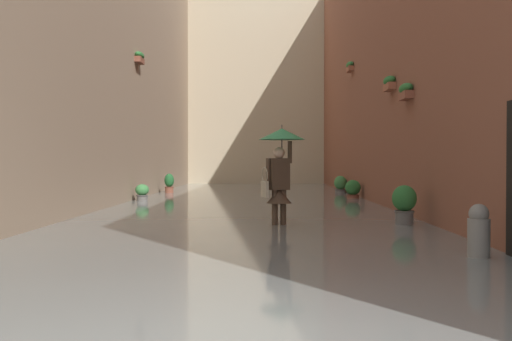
% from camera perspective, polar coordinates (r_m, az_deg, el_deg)
% --- Properties ---
extents(ground_plane, '(72.69, 72.69, 0.00)m').
position_cam_1_polar(ground_plane, '(18.26, -0.63, -3.47)').
color(ground_plane, slate).
extents(flood_water, '(8.30, 35.07, 0.14)m').
position_cam_1_polar(flood_water, '(18.25, -0.63, -3.24)').
color(flood_water, slate).
rests_on(flood_water, ground_plane).
extents(building_facade_left, '(2.04, 33.07, 10.69)m').
position_cam_1_polar(building_facade_left, '(19.08, 13.83, 12.83)').
color(building_facade_left, brown).
rests_on(building_facade_left, ground_plane).
extents(building_facade_right, '(2.04, 33.07, 12.64)m').
position_cam_1_polar(building_facade_right, '(19.52, -14.94, 15.49)').
color(building_facade_right, gray).
rests_on(building_facade_right, ground_plane).
extents(building_facade_far, '(11.10, 1.80, 13.44)m').
position_cam_1_polar(building_facade_far, '(34.05, 0.01, 9.92)').
color(building_facade_far, beige).
rests_on(building_facade_far, ground_plane).
extents(person_wading, '(0.90, 0.90, 2.11)m').
position_cam_1_polar(person_wading, '(11.68, 2.34, 0.99)').
color(person_wading, '#2D2319').
rests_on(person_wading, ground_plane).
extents(potted_plant_far_left, '(0.52, 0.52, 0.76)m').
position_cam_1_polar(potted_plant_far_left, '(20.13, 9.28, -1.88)').
color(potted_plant_far_left, brown).
rests_on(potted_plant_far_left, ground_plane).
extents(potted_plant_near_right, '(0.37, 0.37, 0.90)m').
position_cam_1_polar(potted_plant_near_right, '(23.55, -8.33, -1.33)').
color(potted_plant_near_right, brown).
rests_on(potted_plant_near_right, ground_plane).
extents(potted_plant_near_left, '(0.50, 0.50, 0.81)m').
position_cam_1_polar(potted_plant_near_left, '(23.92, 8.10, -1.42)').
color(potted_plant_near_left, '#66605B').
rests_on(potted_plant_near_left, ground_plane).
extents(potted_plant_mid_left, '(0.48, 0.48, 0.92)m').
position_cam_1_polar(potted_plant_mid_left, '(12.16, 14.04, -3.26)').
color(potted_plant_mid_left, '#66605B').
rests_on(potted_plant_mid_left, ground_plane).
extents(potted_plant_mid_right, '(0.43, 0.43, 0.67)m').
position_cam_1_polar(potted_plant_mid_right, '(19.09, -10.87, -2.19)').
color(potted_plant_mid_right, '#66605B').
rests_on(potted_plant_mid_right, ground_plane).
extents(mooring_bollard, '(0.29, 0.29, 0.84)m').
position_cam_1_polar(mooring_bollard, '(8.30, 20.59, -5.93)').
color(mooring_bollard, gray).
rests_on(mooring_bollard, ground_plane).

